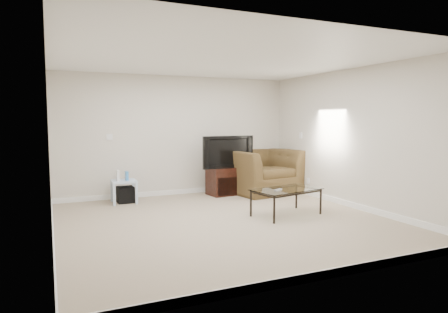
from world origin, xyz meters
name	(u,v)px	position (x,y,z in m)	size (l,w,h in m)	color
floor	(226,221)	(0.00, 0.00, 0.00)	(5.00, 5.00, 0.00)	tan
ceiling	(226,59)	(0.00, 0.00, 2.50)	(5.00, 5.00, 0.00)	white
wall_back	(178,136)	(0.00, 2.50, 1.25)	(5.00, 0.02, 2.50)	silver
wall_left	(49,146)	(-2.50, 0.00, 1.25)	(0.02, 5.00, 2.50)	silver
wall_right	(353,139)	(2.50, 0.00, 1.25)	(0.02, 5.00, 2.50)	silver
plate_back	(109,137)	(-1.40, 2.49, 1.25)	(0.12, 0.02, 0.12)	white
plate_right_switch	(301,135)	(2.49, 1.60, 1.25)	(0.02, 0.09, 0.13)	white
plate_right_outlet	(308,181)	(2.49, 1.30, 0.30)	(0.02, 0.08, 0.12)	white
tv_stand	(225,181)	(0.90, 2.05, 0.29)	(0.70, 0.49, 0.59)	black
dvd_player	(226,172)	(0.90, 2.01, 0.49)	(0.37, 0.26, 0.05)	black
television	(226,152)	(0.90, 2.02, 0.92)	(1.08, 0.22, 0.67)	black
side_table	(124,192)	(-1.22, 2.05, 0.22)	(0.46, 0.46, 0.44)	silver
subwoofer	(125,195)	(-1.19, 2.07, 0.15)	(0.30, 0.30, 0.30)	black
game_console	(118,175)	(-1.32, 2.04, 0.54)	(0.05, 0.15, 0.20)	white
game_case	(127,176)	(-1.16, 2.03, 0.52)	(0.05, 0.13, 0.17)	#337FCC
recliner	(262,164)	(1.73, 1.95, 0.63)	(1.43, 0.93, 1.25)	#50331D
coffee_table	(286,202)	(1.08, -0.05, 0.22)	(1.13, 0.64, 0.44)	black
remote	(278,190)	(0.89, -0.11, 0.46)	(0.18, 0.05, 0.02)	#B2B2B7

